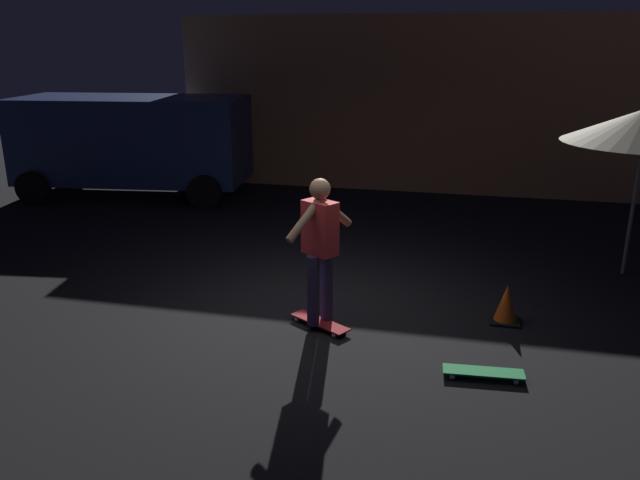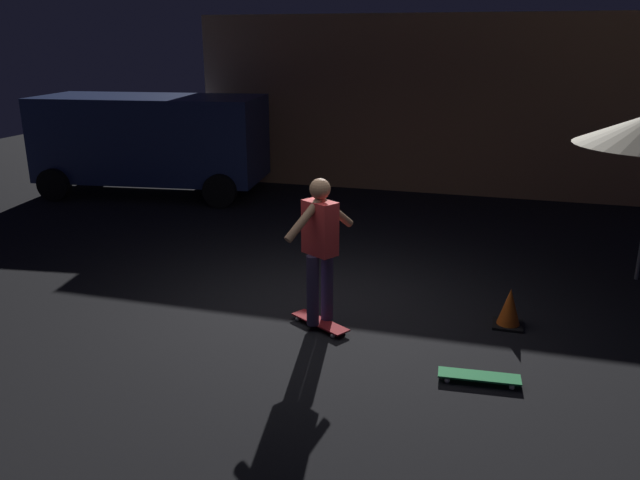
{
  "view_description": "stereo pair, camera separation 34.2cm",
  "coord_description": "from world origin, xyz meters",
  "px_view_note": "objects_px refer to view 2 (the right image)",
  "views": [
    {
      "loc": [
        1.67,
        -6.68,
        3.16
      ],
      "look_at": [
        0.15,
        -0.26,
        1.05
      ],
      "focal_mm": 35.4,
      "sensor_mm": 36.0,
      "label": 1
    },
    {
      "loc": [
        2.0,
        -6.59,
        3.16
      ],
      "look_at": [
        0.15,
        -0.26,
        1.05
      ],
      "focal_mm": 35.4,
      "sensor_mm": 36.0,
      "label": 2
    }
  ],
  "objects_px": {
    "parked_van": "(152,138)",
    "skateboard_spare": "(479,377)",
    "skater": "(320,241)",
    "skateboard_ridden": "(320,322)",
    "traffic_cone": "(509,309)"
  },
  "relations": [
    {
      "from": "parked_van",
      "to": "skater",
      "type": "distance_m",
      "value": 7.53
    },
    {
      "from": "skateboard_spare",
      "to": "parked_van",
      "type": "bearing_deg",
      "value": 139.09
    },
    {
      "from": "skateboard_ridden",
      "to": "traffic_cone",
      "type": "distance_m",
      "value": 2.17
    },
    {
      "from": "skater",
      "to": "traffic_cone",
      "type": "xyz_separation_m",
      "value": [
        2.07,
        0.63,
        -0.83
      ]
    },
    {
      "from": "parked_van",
      "to": "traffic_cone",
      "type": "bearing_deg",
      "value": -32.99
    },
    {
      "from": "parked_van",
      "to": "skateboard_ridden",
      "type": "distance_m",
      "value": 7.61
    },
    {
      "from": "parked_van",
      "to": "skateboard_spare",
      "type": "height_order",
      "value": "parked_van"
    },
    {
      "from": "skateboard_ridden",
      "to": "parked_van",
      "type": "bearing_deg",
      "value": 134.27
    },
    {
      "from": "skateboard_ridden",
      "to": "skater",
      "type": "bearing_deg",
      "value": 0.0
    },
    {
      "from": "skateboard_spare",
      "to": "skater",
      "type": "bearing_deg",
      "value": 157.93
    },
    {
      "from": "parked_van",
      "to": "skateboard_ridden",
      "type": "xyz_separation_m",
      "value": [
        5.25,
        -5.39,
        -1.11
      ]
    },
    {
      "from": "skater",
      "to": "skateboard_spare",
      "type": "bearing_deg",
      "value": -22.07
    },
    {
      "from": "parked_van",
      "to": "skater",
      "type": "xyz_separation_m",
      "value": [
        5.25,
        -5.39,
        -0.12
      ]
    },
    {
      "from": "parked_van",
      "to": "skateboard_spare",
      "type": "bearing_deg",
      "value": -40.91
    },
    {
      "from": "skateboard_spare",
      "to": "skater",
      "type": "distance_m",
      "value": 2.19
    }
  ]
}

